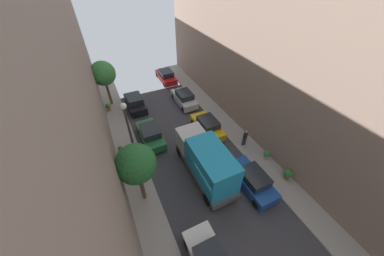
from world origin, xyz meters
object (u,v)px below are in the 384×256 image
object	(u,v)px
potted_plant_0	(121,150)
potted_plant_4	(108,107)
potted_plant_2	(288,174)
parked_car_left_3	(135,102)
parked_car_right_2	(207,126)
parked_car_right_3	(184,98)
parked_car_right_4	(166,76)
potted_plant_5	(267,155)
pedestrian	(245,137)
lamp_post	(130,131)
parked_car_left_2	(150,134)
parked_car_right_1	(252,180)
street_tree_2	(136,164)
delivery_truck	(206,161)
street_tree_0	(103,74)

from	to	relation	value
potted_plant_0	potted_plant_4	xyz separation A→B (m)	(-0.03, 7.13, 0.08)
potted_plant_2	parked_car_left_3	bearing A→B (deg)	119.12
parked_car_right_2	parked_car_right_3	world-z (taller)	same
parked_car_right_4	potted_plant_5	distance (m)	17.36
potted_plant_5	pedestrian	bearing A→B (deg)	109.64
parked_car_right_3	lamp_post	size ratio (longest dim) A/B	0.66
parked_car_left_2	parked_car_right_3	bearing A→B (deg)	39.14
parked_car_right_1	potted_plant_4	size ratio (longest dim) A/B	4.76
parked_car_left_2	street_tree_2	size ratio (longest dim) A/B	0.84
pedestrian	potted_plant_4	world-z (taller)	pedestrian
parked_car_left_3	potted_plant_5	xyz separation A→B (m)	(8.22, -12.50, -0.14)
parked_car_left_2	parked_car_right_4	bearing A→B (deg)	62.94
potted_plant_2	parked_car_right_1	bearing A→B (deg)	166.13
delivery_truck	potted_plant_0	size ratio (longest dim) A/B	8.38
parked_car_left_2	lamp_post	world-z (taller)	lamp_post
potted_plant_5	potted_plant_4	bearing A→B (deg)	130.41
delivery_truck	potted_plant_0	bearing A→B (deg)	137.10
parked_car_right_4	pedestrian	xyz separation A→B (m)	(2.05, -14.98, 0.35)
potted_plant_4	potted_plant_5	world-z (taller)	potted_plant_4
pedestrian	street_tree_2	bearing A→B (deg)	-172.31
parked_car_right_2	parked_car_right_1	bearing A→B (deg)	-90.00
parked_car_left_3	parked_car_right_1	distance (m)	15.12
parked_car_left_2	pedestrian	distance (m)	8.66
pedestrian	street_tree_2	world-z (taller)	street_tree_2
parked_car_right_3	street_tree_2	bearing A→B (deg)	-126.92
parked_car_right_3	pedestrian	xyz separation A→B (m)	(2.05, -8.80, 0.35)
parked_car_left_2	potted_plant_0	size ratio (longest dim) A/B	5.34
street_tree_0	potted_plant_4	xyz separation A→B (m)	(-0.51, -1.33, -3.25)
parked_car_right_1	potted_plant_5	bearing A→B (deg)	29.89
parked_car_left_2	parked_car_right_1	world-z (taller)	same
parked_car_right_1	potted_plant_4	bearing A→B (deg)	119.48
potted_plant_0	potted_plant_5	bearing A→B (deg)	-28.13
potted_plant_2	potted_plant_0	bearing A→B (deg)	143.43
potted_plant_0	parked_car_right_3	bearing A→B (deg)	31.34
parked_car_right_1	street_tree_2	distance (m)	8.56
lamp_post	pedestrian	bearing A→B (deg)	-8.47
parked_car_right_3	potted_plant_5	distance (m)	11.31
potted_plant_4	lamp_post	distance (m)	10.23
parked_car_left_2	delivery_truck	distance (m)	6.49
potted_plant_5	parked_car_right_1	bearing A→B (deg)	-150.11
parked_car_left_3	parked_car_right_1	size ratio (longest dim) A/B	1.00
potted_plant_4	pedestrian	bearing A→B (deg)	-46.51
parked_car_right_4	potted_plant_0	bearing A→B (deg)	-126.40
parked_car_left_2	potted_plant_5	bearing A→B (deg)	-38.58
parked_car_right_4	street_tree_2	xyz separation A→B (m)	(-7.59, -16.28, 3.10)
parked_car_right_3	potted_plant_2	bearing A→B (deg)	-77.85
potted_plant_2	parked_car_left_2	bearing A→B (deg)	132.92
parked_car_right_4	delivery_truck	xyz separation A→B (m)	(-2.70, -16.37, 1.07)
parked_car_left_2	potted_plant_0	xyz separation A→B (m)	(-2.86, -0.64, -0.15)
street_tree_2	potted_plant_2	world-z (taller)	street_tree_2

